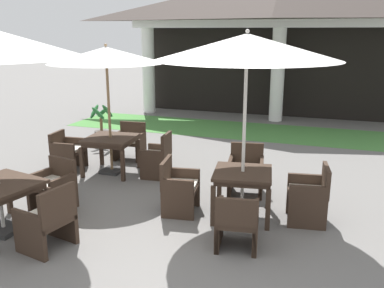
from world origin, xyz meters
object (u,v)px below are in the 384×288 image
patio_chair_near_foreground_west (179,188)px  patio_table_mid_left (111,142)px  patio_chair_near_foreground_south (237,222)px  patio_chair_mid_left_west (67,151)px  patio_chair_mid_right_north (54,186)px  patio_table_near_foreground (243,178)px  patio_chair_near_foreground_east (309,196)px  patio_umbrella_mid_left (106,56)px  patio_chair_mid_left_north (130,142)px  potted_palm_left_edge (102,131)px  patio_chair_near_foreground_north (246,171)px  patio_chair_mid_left_east (158,157)px  patio_chair_mid_right_east (48,221)px  patio_umbrella_near_foreground (247,48)px

patio_chair_near_foreground_west → patio_table_mid_left: 2.45m
patio_chair_near_foreground_south → patio_chair_mid_left_west: patio_chair_near_foreground_south is taller
patio_chair_mid_right_north → patio_table_near_foreground: bearing=-155.7°
patio_chair_near_foreground_east → patio_chair_near_foreground_west: 2.04m
patio_umbrella_mid_left → patio_chair_mid_left_north: size_ratio=3.18×
patio_umbrella_mid_left → potted_palm_left_edge: bearing=125.7°
patio_chair_near_foreground_west → patio_chair_near_foreground_north: 1.44m
patio_chair_mid_left_west → potted_palm_left_edge: 1.90m
patio_chair_near_foreground_east → patio_chair_mid_left_east: patio_chair_near_foreground_east is taller
patio_umbrella_mid_left → patio_chair_mid_right_east: 3.73m
patio_umbrella_mid_left → patio_chair_mid_left_east: bearing=5.0°
patio_chair_mid_left_east → potted_palm_left_edge: (-2.30, 1.71, -0.03)m
patio_chair_near_foreground_south → patio_chair_near_foreground_west: (-1.16, 0.85, 0.03)m
patio_chair_near_foreground_south → patio_chair_mid_right_north: patio_chair_mid_right_north is taller
patio_chair_near_foreground_east → patio_chair_near_foreground_north: (-1.16, 0.85, -0.02)m
patio_chair_mid_right_east → potted_palm_left_edge: size_ratio=0.81×
patio_chair_mid_right_east → patio_chair_near_foreground_east: bearing=-46.9°
patio_chair_near_foreground_west → patio_umbrella_mid_left: patio_umbrella_mid_left is taller
patio_chair_near_foreground_south → patio_chair_mid_right_east: size_ratio=0.88×
patio_chair_mid_left_east → patio_chair_near_foreground_south: bearing=-142.0°
patio_umbrella_mid_left → potted_palm_left_edge: 2.98m
patio_chair_mid_right_east → potted_palm_left_edge: 5.29m
potted_palm_left_edge → patio_table_mid_left: bearing=-54.3°
patio_chair_mid_left_west → patio_chair_mid_right_east: 3.48m
patio_umbrella_near_foreground → patio_chair_mid_left_east: size_ratio=3.20×
patio_chair_near_foreground_south → patio_chair_mid_left_north: 4.59m
patio_chair_near_foreground_south → patio_chair_near_foreground_north: (-0.31, 2.01, 0.03)m
patio_chair_near_foreground_south → potted_palm_left_edge: size_ratio=0.71×
patio_umbrella_mid_left → patio_chair_mid_left_east: patio_umbrella_mid_left is taller
patio_chair_near_foreground_east → patio_chair_mid_left_west: size_ratio=1.14×
patio_chair_mid_right_north → patio_chair_near_foreground_east: bearing=-156.7°
patio_chair_near_foreground_east → patio_chair_mid_right_east: bearing=112.9°
patio_chair_near_foreground_south → patio_table_mid_left: patio_chair_near_foreground_south is taller
patio_table_near_foreground → potted_palm_left_edge: bearing=144.9°
patio_chair_mid_right_north → potted_palm_left_edge: size_ratio=0.72×
patio_umbrella_mid_left → patio_chair_mid_left_west: bearing=-175.0°
patio_chair_near_foreground_south → patio_umbrella_mid_left: (-3.17, 2.24, 1.99)m
patio_chair_near_foreground_south → patio_umbrella_near_foreground: bearing=90.0°
patio_chair_near_foreground_east → patio_table_near_foreground: bearing=90.0°
patio_chair_mid_left_west → patio_chair_near_foreground_east: bearing=73.8°
patio_chair_near_foreground_north → patio_chair_near_foreground_east: bearing=134.9°
patio_umbrella_near_foreground → patio_chair_mid_right_east: size_ratio=3.16×
patio_chair_near_foreground_north → patio_table_mid_left: bearing=-13.2°
patio_chair_near_foreground_east → patio_chair_mid_left_west: patio_chair_near_foreground_east is taller
patio_chair_near_foreground_north → patio_umbrella_mid_left: 3.48m
patio_chair_near_foreground_east → patio_chair_mid_left_east: 3.23m
patio_chair_mid_left_east → potted_palm_left_edge: size_ratio=0.80×
patio_umbrella_near_foreground → patio_chair_mid_left_west: bearing=164.1°
patio_umbrella_near_foreground → patio_chair_near_foreground_south: (0.15, -1.00, -2.23)m
patio_chair_near_foreground_east → patio_chair_mid_right_north: 4.09m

